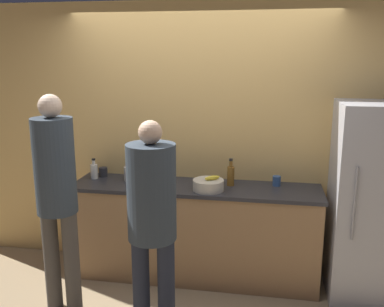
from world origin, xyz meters
The scene contains 12 objects.
ground_plane centered at (0.00, 0.00, 0.00)m, with size 14.00×14.00×0.00m, color #9E8460.
wall_back centered at (0.00, 0.61, 1.30)m, with size 5.20×0.06×2.60m.
counter centered at (0.00, 0.33, 0.46)m, with size 2.32×0.59×0.92m.
refrigerator centered at (1.54, 0.28, 0.86)m, with size 0.63×0.65×1.73m.
person_left centered at (-1.00, -0.43, 1.07)m, with size 0.32×0.32×1.82m.
person_center centered at (-0.16, -0.63, 1.00)m, with size 0.35×0.35×1.67m.
fruit_bowl centered at (0.14, 0.20, 0.97)m, with size 0.28×0.28×0.14m.
utensil_crock centered at (-0.65, 0.37, 0.99)m, with size 0.11×0.11×0.27m.
bottle_clear centered at (-1.02, 0.37, 1.00)m, with size 0.07×0.07×0.20m.
bottle_amber centered at (0.32, 0.38, 1.02)m, with size 0.07×0.07×0.26m.
cup_black centered at (-0.96, 0.46, 0.97)m, with size 0.09×0.09×0.09m.
cup_blue centered at (0.74, 0.44, 0.97)m, with size 0.07×0.07×0.09m.
Camera 1 is at (0.62, -3.44, 2.12)m, focal length 40.00 mm.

